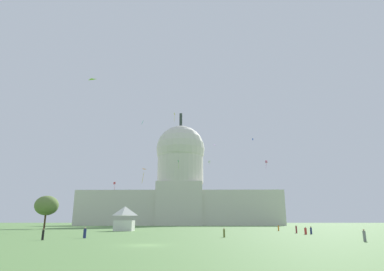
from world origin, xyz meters
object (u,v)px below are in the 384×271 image
at_px(kite_pink_mid, 266,162).
at_px(person_black_edge_west, 43,235).
at_px(kite_orange_low, 143,171).
at_px(person_navy_front_center, 311,231).
at_px(person_navy_back_left, 85,233).
at_px(kite_yellow_high, 175,115).
at_px(kite_green_mid, 178,162).
at_px(kite_turquoise_mid, 143,123).
at_px(kite_blue_high, 253,139).
at_px(kite_red_mid, 115,183).
at_px(person_red_aisle_center, 306,231).
at_px(kite_white_mid, 209,162).
at_px(kite_lime_high, 91,79).
at_px(person_orange_near_tree_east, 278,228).
at_px(person_grey_near_tree_west, 364,236).
at_px(person_olive_back_right, 224,233).
at_px(event_tent, 125,218).
at_px(tree_west_near, 47,206).
at_px(capitol_building, 180,188).
at_px(kite_violet_mid, 216,147).
at_px(person_maroon_edge_east, 296,229).

bearing_deg(kite_pink_mid, person_black_edge_west, -94.60).
bearing_deg(kite_orange_low, person_navy_front_center, 125.96).
xyz_separation_m(person_navy_back_left, kite_yellow_high, (6.98, 94.14, 51.21)).
height_order(person_black_edge_west, kite_green_mid, kite_green_mid).
xyz_separation_m(kite_pink_mid, kite_green_mid, (-42.94, 5.28, 1.07)).
bearing_deg(kite_green_mid, kite_turquoise_mid, -161.05).
relative_size(kite_blue_high, kite_red_mid, 0.36).
distance_m(person_red_aisle_center, kite_turquoise_mid, 63.99).
bearing_deg(person_navy_back_left, kite_green_mid, 128.63).
bearing_deg(kite_white_mid, kite_lime_high, 143.67).
bearing_deg(kite_yellow_high, person_navy_front_center, 53.15).
bearing_deg(person_orange_near_tree_east, kite_orange_low, -115.08).
bearing_deg(person_grey_near_tree_west, kite_white_mid, 114.65).
relative_size(person_olive_back_right, kite_blue_high, 1.33).
xyz_separation_m(person_orange_near_tree_east, kite_white_mid, (-16.91, 50.71, 27.44)).
xyz_separation_m(kite_yellow_high, kite_white_mid, (16.28, -4.84, -23.83)).
bearing_deg(person_orange_near_tree_east, person_navy_front_center, -45.85).
relative_size(event_tent, kite_orange_low, 1.93).
distance_m(tree_west_near, kite_green_mid, 66.68).
bearing_deg(person_red_aisle_center, person_navy_back_left, -106.06).
xyz_separation_m(capitol_building, kite_blue_high, (39.27, -31.76, 22.22)).
xyz_separation_m(tree_west_near, person_olive_back_right, (57.83, -58.69, -7.17)).
distance_m(person_black_edge_west, kite_yellow_high, 112.62).
bearing_deg(kite_blue_high, person_orange_near_tree_east, 85.30).
xyz_separation_m(event_tent, person_navy_front_center, (43.67, -20.67, -2.64)).
bearing_deg(person_olive_back_right, person_orange_near_tree_east, 82.23).
bearing_deg(person_red_aisle_center, capitol_building, 157.61).
height_order(person_orange_near_tree_east, kite_orange_low, kite_orange_low).
distance_m(person_navy_back_left, person_grey_near_tree_west, 41.40).
xyz_separation_m(person_orange_near_tree_east, kite_turquoise_mid, (-40.74, 12.24, 34.26)).
bearing_deg(kite_pink_mid, person_olive_back_right, -83.41).
xyz_separation_m(person_navy_front_center, kite_blue_high, (5.04, 92.76, 42.88)).
xyz_separation_m(person_red_aisle_center, kite_turquoise_mid, (-40.68, 35.53, 34.31)).
xyz_separation_m(kite_violet_mid, kite_green_mid, (-16.21, 50.77, 3.87)).
distance_m(capitol_building, kite_violet_mid, 87.55).
relative_size(person_maroon_edge_east, kite_yellow_high, 0.38).
bearing_deg(person_maroon_edge_east, capitol_building, -10.25).
bearing_deg(kite_blue_high, kite_white_mid, 41.16).
height_order(person_black_edge_west, kite_violet_mid, kite_violet_mid).
relative_size(person_olive_back_right, kite_orange_low, 0.45).
bearing_deg(kite_blue_high, kite_yellow_high, 21.58).
height_order(person_navy_front_center, person_olive_back_right, person_navy_front_center).
height_order(event_tent, kite_red_mid, kite_red_mid).
relative_size(capitol_building, kite_red_mid, 35.86).
distance_m(person_navy_front_center, kite_pink_mid, 89.90).
xyz_separation_m(kite_yellow_high, kite_red_mid, (-24.85, -8.67, -33.66)).
distance_m(tree_west_near, person_grey_near_tree_west, 103.07).
distance_m(event_tent, kite_orange_low, 19.68).
relative_size(person_olive_back_right, kite_white_mid, 0.60).
bearing_deg(kite_white_mid, person_olive_back_right, 165.76).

